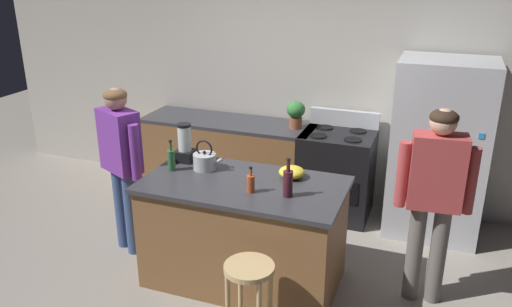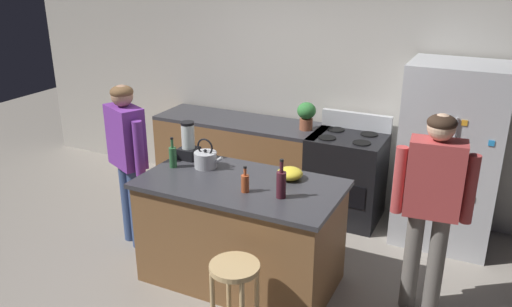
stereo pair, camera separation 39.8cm
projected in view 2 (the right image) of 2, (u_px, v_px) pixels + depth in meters
The scene contains 16 objects.
ground_plane at pixel (241, 278), 4.59m from camera, with size 14.00×14.00×0.00m, color gray.
back_wall at pixel (321, 84), 5.75m from camera, with size 8.00×0.10×2.70m, color #BCB7AD.
kitchen_island at pixel (241, 232), 4.42m from camera, with size 1.68×0.91×0.93m.
back_counter_run at pixel (241, 158), 6.05m from camera, with size 2.00×0.64×0.93m.
refrigerator at pixel (450, 156), 4.93m from camera, with size 0.90×0.73×1.79m.
stove_range at pixel (346, 177), 5.51m from camera, with size 0.76×0.65×1.11m.
person_by_island_left at pixel (127, 151), 4.84m from camera, with size 0.57×0.37×1.60m.
person_by_sink_right at pixel (432, 197), 3.86m from camera, with size 0.60×0.26×1.64m.
bar_stool at pixel (235, 282), 3.66m from camera, with size 0.36×0.36×0.66m.
potted_plant at pixel (306, 114), 5.51m from camera, with size 0.20×0.20×0.30m.
blender_appliance at pixel (188, 143), 4.72m from camera, with size 0.17×0.17×0.35m.
bottle_olive_oil at pixel (173, 156), 4.53m from camera, with size 0.07×0.07×0.28m.
bottle_cooking_sauce at pixel (245, 183), 4.06m from camera, with size 0.06×0.06×0.22m.
bottle_wine at pixel (281, 184), 3.95m from camera, with size 0.08×0.08×0.32m.
mixing_bowl at pixel (290, 173), 4.30m from camera, with size 0.22×0.22×0.10m, color yellow.
tea_kettle at pixel (206, 159), 4.53m from camera, with size 0.28×0.20×0.27m.
Camera 2 is at (1.82, -3.45, 2.66)m, focal length 36.28 mm.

